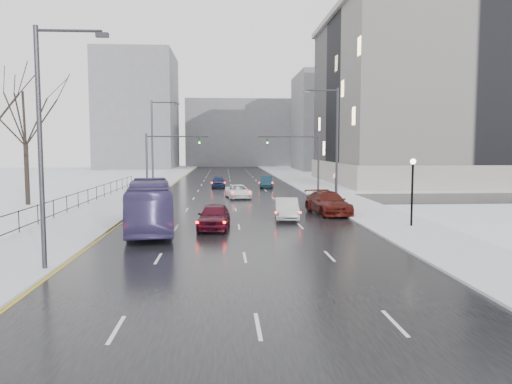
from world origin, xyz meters
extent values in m
cube|color=black|center=(0.00, 60.00, 0.02)|extent=(16.00, 150.00, 0.04)
cube|color=black|center=(0.00, 48.00, 0.02)|extent=(130.00, 10.00, 0.04)
cube|color=silver|center=(-10.50, 60.00, 0.08)|extent=(5.00, 150.00, 0.16)
cube|color=silver|center=(10.50, 60.00, 0.08)|extent=(5.00, 150.00, 0.16)
cube|color=white|center=(-20.00, 60.00, 0.06)|extent=(14.00, 150.00, 0.12)
cube|color=black|center=(-13.00, 30.00, 1.41)|extent=(0.04, 70.00, 0.05)
cube|color=black|center=(-13.00, 30.00, 0.41)|extent=(0.04, 70.00, 0.05)
cylinder|color=black|center=(-13.00, 30.00, 0.81)|extent=(0.06, 0.06, 1.30)
cylinder|color=#2D2D33|center=(8.40, 40.00, 5.00)|extent=(0.20, 0.20, 10.00)
cylinder|color=#2D2D33|center=(7.10, 40.00, 9.80)|extent=(2.60, 0.12, 0.12)
cube|color=#2D2D33|center=(5.80, 40.00, 9.65)|extent=(0.50, 0.25, 0.18)
cylinder|color=#2D2D33|center=(-8.40, 20.00, 5.00)|extent=(0.20, 0.20, 10.00)
cylinder|color=#2D2D33|center=(-7.10, 20.00, 9.80)|extent=(2.60, 0.12, 0.12)
cube|color=#2D2D33|center=(-5.80, 20.00, 9.65)|extent=(0.50, 0.25, 0.18)
cylinder|color=#2D2D33|center=(-8.40, 52.00, 5.00)|extent=(0.20, 0.20, 10.00)
cylinder|color=#2D2D33|center=(-7.10, 52.00, 9.80)|extent=(2.60, 0.12, 0.12)
cube|color=#2D2D33|center=(-5.80, 52.00, 9.65)|extent=(0.50, 0.25, 0.18)
cylinder|color=black|center=(11.00, 30.00, 2.16)|extent=(0.14, 0.14, 4.00)
sphere|color=#FFE5B2|center=(11.00, 30.00, 4.26)|extent=(0.36, 0.36, 0.36)
cylinder|color=#2D2D33|center=(8.40, 48.00, 3.25)|extent=(0.20, 0.20, 6.50)
cylinder|color=#2D2D33|center=(5.40, 48.00, 6.20)|extent=(6.00, 0.12, 0.12)
imported|color=#2D2D33|center=(3.30, 48.00, 5.60)|extent=(0.15, 0.18, 0.90)
sphere|color=#19FF33|center=(3.30, 47.85, 5.60)|extent=(0.16, 0.16, 0.16)
cylinder|color=#2D2D33|center=(-8.40, 48.00, 3.25)|extent=(0.20, 0.20, 6.50)
cylinder|color=#2D2D33|center=(-5.40, 48.00, 6.20)|extent=(6.00, 0.12, 0.12)
imported|color=#2D2D33|center=(-3.30, 48.00, 5.60)|extent=(0.15, 0.18, 0.90)
sphere|color=#19FF33|center=(-3.30, 47.85, 5.60)|extent=(0.16, 0.16, 0.16)
cylinder|color=#2D2D33|center=(9.20, 44.00, 1.41)|extent=(0.06, 0.06, 2.50)
cylinder|color=white|center=(9.20, 44.00, 2.56)|extent=(0.60, 0.03, 0.60)
torus|color=#B20C0C|center=(9.20, 44.00, 2.56)|extent=(0.58, 0.06, 0.58)
cube|color=gray|center=(35.00, 72.00, 12.00)|extent=(40.00, 30.00, 24.00)
cube|color=gray|center=(35.00, 72.00, 24.40)|extent=(41.00, 31.00, 0.80)
cube|color=gray|center=(35.00, 72.00, 1.50)|extent=(40.60, 30.60, 3.00)
cube|color=slate|center=(28.00, 115.00, 11.00)|extent=(24.00, 20.00, 22.00)
cube|color=slate|center=(-22.00, 125.00, 14.00)|extent=(18.00, 22.00, 28.00)
cube|color=slate|center=(4.00, 140.00, 9.00)|extent=(30.00, 18.00, 18.00)
imported|color=#3F3568|center=(-5.59, 30.39, 1.57)|extent=(4.01, 11.22, 3.06)
imported|color=#460C1B|center=(-1.58, 30.27, 0.84)|extent=(2.18, 4.78, 1.59)
imported|color=#B6B6BB|center=(3.50, 34.26, 0.79)|extent=(1.92, 4.66, 1.50)
imported|color=white|center=(0.50, 49.32, 0.71)|extent=(2.82, 5.06, 1.34)
imported|color=#400F0B|center=(7.05, 36.86, 0.90)|extent=(3.16, 6.16, 1.71)
imported|color=#161F42|center=(-1.67, 63.01, 0.77)|extent=(1.79, 4.33, 1.47)
imported|color=#122938|center=(4.50, 62.42, 0.78)|extent=(2.14, 4.66, 1.48)
camera|label=1|loc=(-0.95, -0.85, 5.15)|focal=35.00mm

